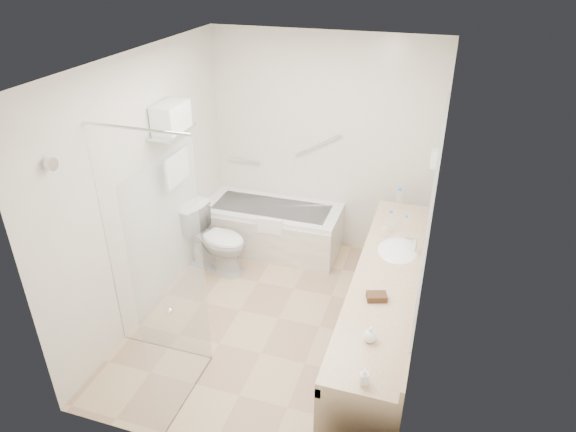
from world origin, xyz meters
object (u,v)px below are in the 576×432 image
(water_bottle_left, at_px, (390,220))
(bathtub, at_px, (272,228))
(toilet, at_px, (216,239))
(amenity_basket, at_px, (377,297))
(vanity_counter, at_px, (386,294))

(water_bottle_left, bearing_deg, bathtub, 157.51)
(toilet, height_order, amenity_basket, amenity_basket)
(bathtub, xyz_separation_m, water_bottle_left, (1.42, -0.59, 0.66))
(toilet, xyz_separation_m, amenity_basket, (1.93, -1.17, 0.50))
(vanity_counter, xyz_separation_m, water_bottle_left, (-0.10, 0.80, 0.29))
(amenity_basket, bearing_deg, bathtub, 130.04)
(amenity_basket, bearing_deg, toilet, 148.90)
(bathtub, height_order, water_bottle_left, water_bottle_left)
(vanity_counter, distance_m, toilet, 2.14)
(vanity_counter, relative_size, water_bottle_left, 15.02)
(toilet, bearing_deg, water_bottle_left, -76.02)
(bathtub, xyz_separation_m, toilet, (-0.45, -0.60, 0.10))
(vanity_counter, bearing_deg, amenity_basket, -96.39)
(vanity_counter, bearing_deg, water_bottle_left, 97.15)
(vanity_counter, distance_m, water_bottle_left, 0.86)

